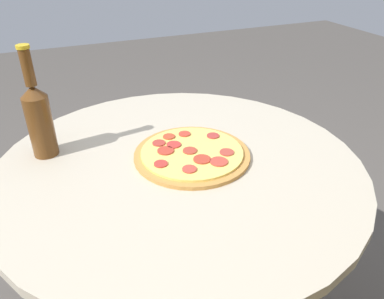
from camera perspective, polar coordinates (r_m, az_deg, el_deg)
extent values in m
cylinder|color=#B2A893|center=(1.17, -1.65, -16.89)|extent=(0.08, 0.08, 0.67)
cylinder|color=#B2A893|center=(0.94, -1.96, -2.48)|extent=(0.91, 0.91, 0.02)
cylinder|color=#B77F3D|center=(0.95, 0.00, -0.78)|extent=(0.30, 0.30, 0.01)
cylinder|color=#EACC60|center=(0.95, 0.00, -0.36)|extent=(0.26, 0.26, 0.01)
cylinder|color=#B33929|center=(1.02, -1.15, 2.40)|extent=(0.03, 0.03, 0.00)
cylinder|color=#AA3726|center=(0.91, 1.54, -1.50)|extent=(0.04, 0.04, 0.00)
cylinder|color=#A5392A|center=(0.94, -0.33, -0.17)|extent=(0.04, 0.04, 0.00)
cylinder|color=#B13E32|center=(0.87, -0.61, -3.06)|extent=(0.03, 0.03, 0.00)
cylinder|color=#A4342B|center=(0.98, -5.07, 0.99)|extent=(0.03, 0.03, 0.00)
cylinder|color=#AE3728|center=(0.95, -4.05, -0.18)|extent=(0.04, 0.04, 0.00)
cylinder|color=#AD312A|center=(0.90, -4.78, -2.19)|extent=(0.03, 0.03, 0.00)
cylinder|color=#A53C30|center=(0.94, 5.31, -0.42)|extent=(0.04, 0.04, 0.00)
cylinder|color=#A1342F|center=(1.02, 3.22, 2.11)|extent=(0.03, 0.03, 0.00)
cylinder|color=#B9312C|center=(0.97, -2.80, 0.74)|extent=(0.04, 0.04, 0.00)
cylinder|color=#AF3F26|center=(1.01, -3.53, 1.99)|extent=(0.03, 0.03, 0.00)
cylinder|color=#B23D30|center=(0.90, 4.12, -1.86)|extent=(0.04, 0.04, 0.00)
cylinder|color=#563314|center=(1.00, -22.04, 3.28)|extent=(0.06, 0.06, 0.16)
cone|color=#563314|center=(0.97, -23.10, 8.18)|extent=(0.06, 0.06, 0.03)
cylinder|color=#563314|center=(0.95, -23.80, 11.37)|extent=(0.03, 0.03, 0.09)
cylinder|color=gold|center=(0.94, -24.42, 14.09)|extent=(0.03, 0.03, 0.01)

